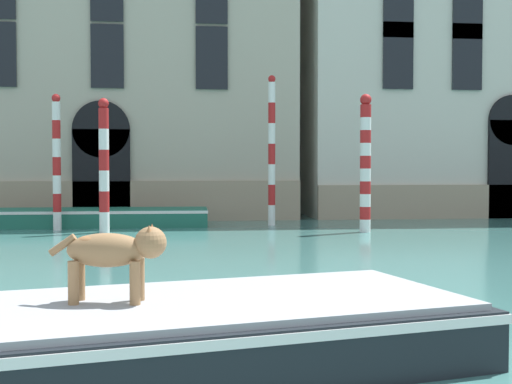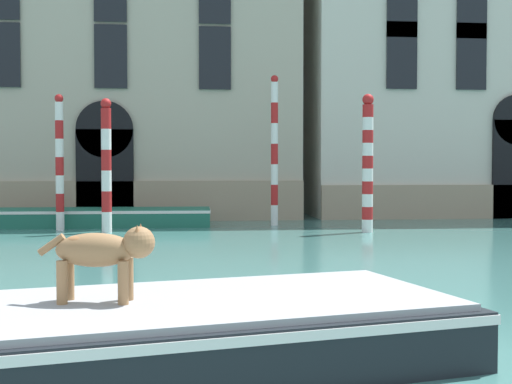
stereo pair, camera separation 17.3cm
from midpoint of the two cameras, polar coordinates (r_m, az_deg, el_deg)
palazzo_left at (r=25.66m, az=-10.70°, el=13.58°), size 11.84×6.13×13.68m
palazzo_right at (r=27.97m, az=19.00°, el=11.20°), size 14.28×6.13×12.37m
boat_foreground at (r=6.14m, az=-15.63°, el=-11.39°), size 7.46×3.81×0.57m
dog_on_deck at (r=6.16m, az=-11.30°, el=-4.67°), size 1.00×0.38×0.67m
boat_moored_near_palazzo at (r=20.60m, az=-12.52°, el=-1.96°), size 6.54×1.80×0.50m
mooring_pole_0 at (r=20.38m, az=1.73°, el=3.38°), size 0.21×0.21×4.29m
mooring_pole_2 at (r=19.61m, az=-15.20°, el=2.36°), size 0.23×0.23×3.61m
mooring_pole_3 at (r=18.61m, az=-11.62°, el=2.15°), size 0.27×0.27×3.43m
mooring_pole_5 at (r=18.55m, az=9.19°, el=2.35°), size 0.29×0.29×3.56m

